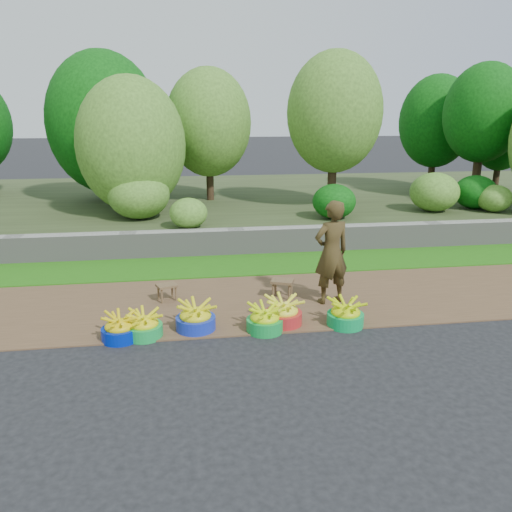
{
  "coord_description": "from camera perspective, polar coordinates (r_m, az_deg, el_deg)",
  "views": [
    {
      "loc": [
        -1.06,
        -6.13,
        2.9
      ],
      "look_at": [
        0.03,
        1.3,
        0.75
      ],
      "focal_mm": 35.0,
      "sensor_mm": 36.0,
      "label": 1
    }
  ],
  "objects": [
    {
      "name": "basin_d",
      "position": [
        6.91,
        1.0,
        -7.29
      ],
      "size": [
        0.51,
        0.51,
        0.38
      ],
      "color": "#129239",
      "rests_on": "ground"
    },
    {
      "name": "basin_b",
      "position": [
        6.91,
        -12.67,
        -7.76
      ],
      "size": [
        0.49,
        0.49,
        0.37
      ],
      "color": "green",
      "rests_on": "ground"
    },
    {
      "name": "stool_right",
      "position": [
        8.05,
        3.03,
        -3.17
      ],
      "size": [
        0.42,
        0.37,
        0.3
      ],
      "rotation": [
        0.0,
        0.0,
        -0.38
      ],
      "color": "brown",
      "rests_on": "dirt_shoulder"
    },
    {
      "name": "basin_f",
      "position": [
        7.19,
        10.18,
        -6.57
      ],
      "size": [
        0.52,
        0.52,
        0.39
      ],
      "color": "#099547",
      "rests_on": "ground"
    },
    {
      "name": "earth_bank",
      "position": [
        15.39,
        -4.27,
        6.02
      ],
      "size": [
        80.0,
        10.0,
        0.5
      ],
      "primitive_type": "cube",
      "color": "#374523",
      "rests_on": "ground"
    },
    {
      "name": "vendor_woman",
      "position": [
        7.78,
        8.62,
        0.4
      ],
      "size": [
        0.67,
        0.53,
        1.63
      ],
      "primitive_type": "imported",
      "rotation": [
        0.0,
        0.0,
        3.41
      ],
      "color": "black",
      "rests_on": "dirt_shoulder"
    },
    {
      "name": "grass_verge",
      "position": [
        9.87,
        -1.79,
        -1.0
      ],
      "size": [
        80.0,
        1.5,
        0.04
      ],
      "primitive_type": "cube",
      "color": "#256C11",
      "rests_on": "ground"
    },
    {
      "name": "ground_plane",
      "position": [
        6.86,
        1.37,
        -9.02
      ],
      "size": [
        120.0,
        120.0,
        0.0
      ],
      "primitive_type": "plane",
      "color": "black",
      "rests_on": "ground"
    },
    {
      "name": "basin_c",
      "position": [
        6.98,
        -6.92,
        -7.03
      ],
      "size": [
        0.55,
        0.55,
        0.41
      ],
      "color": "#162CB3",
      "rests_on": "ground"
    },
    {
      "name": "vegetation",
      "position": [
        13.59,
        -13.18,
        14.2
      ],
      "size": [
        34.06,
        8.84,
        4.31
      ],
      "color": "#312215",
      "rests_on": "earth_bank"
    },
    {
      "name": "dirt_shoulder",
      "position": [
        7.99,
        -0.14,
        -5.21
      ],
      "size": [
        80.0,
        2.5,
        0.02
      ],
      "primitive_type": "cube",
      "color": "brown",
      "rests_on": "ground"
    },
    {
      "name": "stool_left",
      "position": [
        8.06,
        -10.15,
        -3.59
      ],
      "size": [
        0.37,
        0.33,
        0.27
      ],
      "rotation": [
        0.0,
        0.0,
        0.37
      ],
      "color": "brown",
      "rests_on": "dirt_shoulder"
    },
    {
      "name": "basin_a",
      "position": [
        6.9,
        -15.3,
        -7.99
      ],
      "size": [
        0.49,
        0.49,
        0.36
      ],
      "color": "#011DA4",
      "rests_on": "ground"
    },
    {
      "name": "retaining_wall",
      "position": [
        10.61,
        -2.33,
        1.64
      ],
      "size": [
        80.0,
        0.35,
        0.55
      ],
      "primitive_type": "cube",
      "color": "gray",
      "rests_on": "ground"
    },
    {
      "name": "basin_e",
      "position": [
        7.12,
        3.09,
        -6.49
      ],
      "size": [
        0.54,
        0.54,
        0.41
      ],
      "color": "#B12122",
      "rests_on": "ground"
    }
  ]
}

